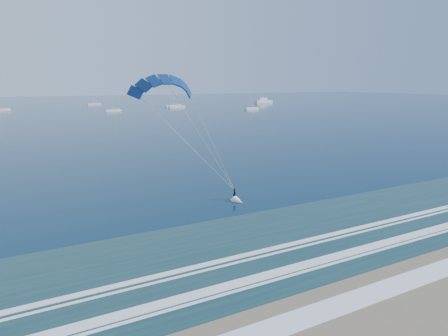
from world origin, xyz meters
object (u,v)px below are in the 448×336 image
sailboat_4 (94,104)px  sailboat_6 (252,108)px  kitesurfer_rig (204,142)px  motor_yacht (263,101)px  sailboat_7 (174,106)px  sailboat_3 (113,110)px  sailboat_5 (177,107)px

sailboat_4 → sailboat_6: size_ratio=1.01×
sailboat_4 → sailboat_6: 111.19m
kitesurfer_rig → motor_yacht: size_ratio=1.25×
kitesurfer_rig → sailboat_7: size_ratio=1.27×
sailboat_3 → sailboat_4: 67.89m
sailboat_4 → sailboat_5: 65.47m
motor_yacht → sailboat_3: (-116.52, -35.17, -0.78)m
motor_yacht → sailboat_4: (-112.96, 32.63, -0.78)m
motor_yacht → sailboat_5: (-75.94, -21.36, -0.77)m
sailboat_6 → sailboat_5: bearing=131.6°
sailboat_4 → sailboat_7: 59.19m
sailboat_4 → sailboat_7: sailboat_7 is taller
sailboat_5 → sailboat_7: bearing=79.7°
motor_yacht → sailboat_5: size_ratio=1.03×
sailboat_4 → sailboat_3: bearing=-93.0°
motor_yacht → kitesurfer_rig: bearing=-125.7°
sailboat_4 → sailboat_7: size_ratio=0.84×
motor_yacht → sailboat_3: sailboat_3 is taller
kitesurfer_rig → motor_yacht: 250.46m
kitesurfer_rig → sailboat_6: 178.82m
motor_yacht → sailboat_7: size_ratio=1.02×
sailboat_3 → sailboat_6: (71.07, -20.55, -0.00)m
sailboat_4 → sailboat_7: bearing=-49.2°
sailboat_3 → sailboat_6: sailboat_6 is taller
motor_yacht → sailboat_4: 117.58m
kitesurfer_rig → motor_yacht: (145.96, 203.42, -6.91)m
motor_yacht → sailboat_4: size_ratio=1.22×
kitesurfer_rig → sailboat_7: bearing=69.5°
sailboat_3 → sailboat_6: bearing=-16.1°
sailboat_5 → sailboat_6: (30.49, -34.36, -0.01)m
sailboat_3 → kitesurfer_rig: bearing=-99.9°
sailboat_5 → kitesurfer_rig: bearing=-111.0°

